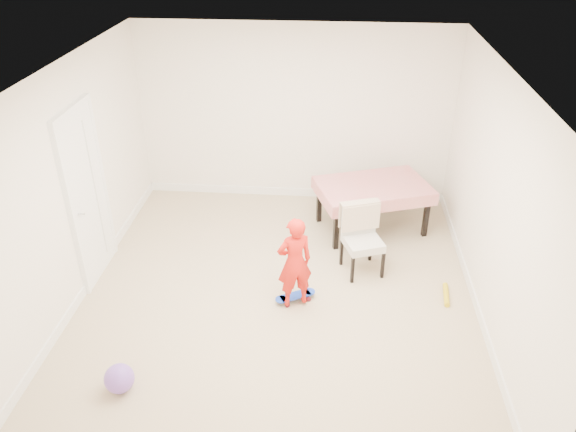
# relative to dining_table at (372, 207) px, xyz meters

# --- Properties ---
(ground) EXTENTS (5.00, 5.00, 0.00)m
(ground) POSITION_rel_dining_table_xyz_m (-1.13, -1.61, -0.34)
(ground) COLOR tan
(ground) RESTS_ON ground
(ceiling) EXTENTS (4.50, 5.00, 0.04)m
(ceiling) POSITION_rel_dining_table_xyz_m (-1.13, -1.61, 2.24)
(ceiling) COLOR white
(ceiling) RESTS_ON wall_back
(wall_back) EXTENTS (4.50, 0.04, 2.60)m
(wall_back) POSITION_rel_dining_table_xyz_m (-1.13, 0.87, 0.96)
(wall_back) COLOR white
(wall_back) RESTS_ON ground
(wall_front) EXTENTS (4.50, 0.04, 2.60)m
(wall_front) POSITION_rel_dining_table_xyz_m (-1.13, -4.09, 0.96)
(wall_front) COLOR white
(wall_front) RESTS_ON ground
(wall_left) EXTENTS (0.04, 5.00, 2.60)m
(wall_left) POSITION_rel_dining_table_xyz_m (-3.36, -1.61, 0.96)
(wall_left) COLOR white
(wall_left) RESTS_ON ground
(wall_right) EXTENTS (0.04, 5.00, 2.60)m
(wall_right) POSITION_rel_dining_table_xyz_m (1.10, -1.61, 0.96)
(wall_right) COLOR white
(wall_right) RESTS_ON ground
(door) EXTENTS (0.11, 0.94, 2.11)m
(door) POSITION_rel_dining_table_xyz_m (-3.35, -1.31, 0.69)
(door) COLOR white
(door) RESTS_ON ground
(baseboard_back) EXTENTS (4.50, 0.02, 0.12)m
(baseboard_back) POSITION_rel_dining_table_xyz_m (-1.13, 0.88, -0.28)
(baseboard_back) COLOR white
(baseboard_back) RESTS_ON ground
(baseboard_left) EXTENTS (0.02, 5.00, 0.12)m
(baseboard_left) POSITION_rel_dining_table_xyz_m (-3.37, -1.61, -0.28)
(baseboard_left) COLOR white
(baseboard_left) RESTS_ON ground
(baseboard_right) EXTENTS (0.02, 5.00, 0.12)m
(baseboard_right) POSITION_rel_dining_table_xyz_m (1.11, -1.61, -0.28)
(baseboard_right) COLOR white
(baseboard_right) RESTS_ON ground
(dining_table) EXTENTS (1.68, 1.35, 0.68)m
(dining_table) POSITION_rel_dining_table_xyz_m (0.00, 0.00, 0.00)
(dining_table) COLOR red
(dining_table) RESTS_ON ground
(dining_chair) EXTENTS (0.64, 0.69, 0.88)m
(dining_chair) POSITION_rel_dining_table_xyz_m (-0.16, -1.04, 0.10)
(dining_chair) COLOR white
(dining_chair) RESTS_ON ground
(skateboard) EXTENTS (0.51, 0.39, 0.07)m
(skateboard) POSITION_rel_dining_table_xyz_m (-0.92, -1.69, -0.30)
(skateboard) COLOR blue
(skateboard) RESTS_ON ground
(child) EXTENTS (0.47, 0.40, 1.09)m
(child) POSITION_rel_dining_table_xyz_m (-0.93, -1.77, 0.21)
(child) COLOR red
(child) RESTS_ON ground
(balloon) EXTENTS (0.28, 0.28, 0.28)m
(balloon) POSITION_rel_dining_table_xyz_m (-2.46, -3.16, -0.20)
(balloon) COLOR #8054C9
(balloon) RESTS_ON ground
(foam_toy) EXTENTS (0.10, 0.40, 0.06)m
(foam_toy) POSITION_rel_dining_table_xyz_m (0.81, -1.48, -0.31)
(foam_toy) COLOR gold
(foam_toy) RESTS_ON ground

